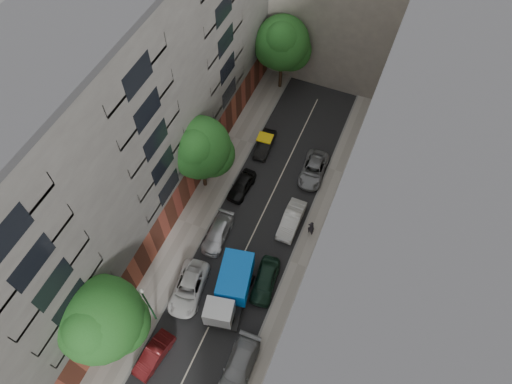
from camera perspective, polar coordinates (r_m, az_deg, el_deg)
The scene contains 21 objects.
ground at distance 40.94m, azimuth -1.06°, elevation -6.74°, with size 120.00×120.00×0.00m, color #4C4C49.
road_surface at distance 40.93m, azimuth -1.06°, elevation -6.73°, with size 8.00×44.00×0.02m, color black.
sidewalk_left at distance 42.29m, azimuth -7.95°, elevation -4.07°, with size 3.00×44.00×0.15m, color gray.
sidewalk_right at distance 40.17m, azimuth 6.26°, elevation -9.34°, with size 3.00×44.00×0.15m, color gray.
building_left at distance 36.65m, azimuth -17.44°, elevation 6.73°, with size 8.00×44.00×20.00m, color #4F4C49.
building_right at distance 31.54m, azimuth 17.39°, elevation -4.98°, with size 8.00×44.00×20.00m, color tan.
tarp_truck at distance 37.68m, azimuth -3.15°, elevation -11.90°, with size 3.49×6.41×2.78m.
car_left_1 at distance 37.72m, azimuth -12.67°, elevation -19.24°, with size 1.36×3.91×1.29m, color #4A0E10.
car_left_2 at distance 38.91m, azimuth -8.42°, elevation -11.79°, with size 2.36×5.12×1.42m, color silver.
car_left_3 at distance 40.93m, azimuth -4.81°, elevation -5.19°, with size 1.80×4.44×1.29m, color silver.
car_left_4 at distance 43.54m, azimuth -1.80°, elevation 0.83°, with size 1.56×3.87×1.32m, color black.
car_left_5 at distance 46.65m, azimuth 1.11°, elevation 5.99°, with size 1.36×3.89×1.28m, color black.
car_right_1 at distance 36.60m, azimuth -2.15°, elevation -21.11°, with size 2.07×5.08×1.47m, color gray.
car_right_2 at distance 38.73m, azimuth 1.16°, elevation -11.00°, with size 1.77×4.41×1.50m, color black.
car_right_3 at distance 41.50m, azimuth 4.45°, elevation -3.51°, with size 1.54×4.41×1.45m, color silver.
car_right_4 at distance 44.95m, azimuth 7.17°, elevation 2.78°, with size 2.22×4.82×1.34m, color slate.
tree_near at distance 34.15m, azimuth -18.80°, elevation -15.07°, with size 6.26×6.12×8.61m.
tree_mid at distance 40.10m, azimuth -7.03°, elevation 5.27°, with size 5.83×5.63×8.43m.
tree_far at distance 49.43m, azimuth 3.36°, elevation 17.86°, with size 5.89×5.70×8.84m.
lamp_post at distance 35.63m, azimuth -13.47°, elevation -13.22°, with size 0.36×0.36×5.98m.
pedestrian at distance 40.89m, azimuth 6.90°, elevation -4.47°, with size 0.66×0.43×1.80m, color black.
Camera 1 is at (7.91, -16.98, 36.41)m, focal length 32.00 mm.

